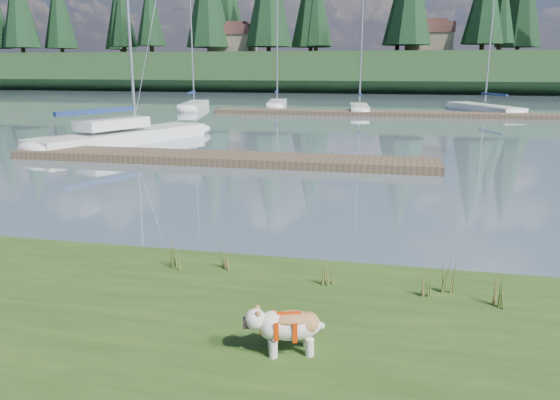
# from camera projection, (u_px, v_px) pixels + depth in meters

# --- Properties ---
(ground) EXTENTS (200.00, 200.00, 0.00)m
(ground) POSITION_uv_depth(u_px,v_px,m) (364.00, 115.00, 39.31)
(ground) COLOR slate
(ground) RESTS_ON ground
(ridge) EXTENTS (200.00, 20.00, 5.00)m
(ridge) POSITION_uv_depth(u_px,v_px,m) (384.00, 72.00, 79.50)
(ridge) COLOR #193118
(ridge) RESTS_ON ground
(bulldog) EXTENTS (0.91, 0.53, 0.53)m
(bulldog) POSITION_uv_depth(u_px,v_px,m) (288.00, 325.00, 6.08)
(bulldog) COLOR silver
(bulldog) RESTS_ON bank
(sailboat_main) EXTENTS (5.70, 10.07, 14.37)m
(sailboat_main) POSITION_uv_depth(u_px,v_px,m) (135.00, 133.00, 25.68)
(sailboat_main) COLOR white
(sailboat_main) RESTS_ON ground
(dock_near) EXTENTS (16.00, 2.00, 0.30)m
(dock_near) POSITION_uv_depth(u_px,v_px,m) (218.00, 158.00, 20.18)
(dock_near) COLOR #4C3D2C
(dock_near) RESTS_ON ground
(dock_far) EXTENTS (26.00, 2.20, 0.30)m
(dock_far) POSITION_uv_depth(u_px,v_px,m) (393.00, 114.00, 38.86)
(dock_far) COLOR #4C3D2C
(dock_far) RESTS_ON ground
(sailboat_bg_0) EXTENTS (3.00, 7.71, 11.02)m
(sailboat_bg_0) POSITION_uv_depth(u_px,v_px,m) (195.00, 105.00, 45.29)
(sailboat_bg_0) COLOR white
(sailboat_bg_0) RESTS_ON ground
(sailboat_bg_1) EXTENTS (2.55, 7.16, 10.59)m
(sailboat_bg_1) POSITION_uv_depth(u_px,v_px,m) (278.00, 103.00, 46.95)
(sailboat_bg_1) COLOR white
(sailboat_bg_1) RESTS_ON ground
(sailboat_bg_2) EXTENTS (1.99, 6.67, 10.03)m
(sailboat_bg_2) POSITION_uv_depth(u_px,v_px,m) (359.00, 108.00, 42.03)
(sailboat_bg_2) COLOR white
(sailboat_bg_2) RESTS_ON ground
(sailboat_bg_3) EXTENTS (5.39, 8.78, 12.97)m
(sailboat_bg_3) POSITION_uv_depth(u_px,v_px,m) (479.00, 107.00, 42.52)
(sailboat_bg_3) COLOR white
(sailboat_bg_3) RESTS_ON ground
(weed_0) EXTENTS (0.17, 0.14, 0.57)m
(weed_0) POSITION_uv_depth(u_px,v_px,m) (224.00, 254.00, 8.66)
(weed_0) COLOR #475B23
(weed_0) RESTS_ON bank
(weed_1) EXTENTS (0.17, 0.14, 0.47)m
(weed_1) POSITION_uv_depth(u_px,v_px,m) (328.00, 271.00, 8.03)
(weed_1) COLOR #475B23
(weed_1) RESTS_ON bank
(weed_2) EXTENTS (0.17, 0.14, 0.58)m
(weed_2) POSITION_uv_depth(u_px,v_px,m) (450.00, 278.00, 7.66)
(weed_2) COLOR #475B23
(weed_2) RESTS_ON bank
(weed_3) EXTENTS (0.17, 0.14, 0.54)m
(weed_3) POSITION_uv_depth(u_px,v_px,m) (174.00, 255.00, 8.64)
(weed_3) COLOR #475B23
(weed_3) RESTS_ON bank
(weed_4) EXTENTS (0.17, 0.14, 0.40)m
(weed_4) POSITION_uv_depth(u_px,v_px,m) (424.00, 284.00, 7.65)
(weed_4) COLOR #475B23
(weed_4) RESTS_ON bank
(weed_5) EXTENTS (0.17, 0.14, 0.58)m
(weed_5) POSITION_uv_depth(u_px,v_px,m) (501.00, 289.00, 7.27)
(weed_5) COLOR #475B23
(weed_5) RESTS_ON bank
(mud_lip) EXTENTS (60.00, 0.50, 0.14)m
(mud_lip) POSITION_uv_depth(u_px,v_px,m) (243.00, 272.00, 9.32)
(mud_lip) COLOR #33281C
(mud_lip) RESTS_ON ground
(conifer_0) EXTENTS (5.72, 5.72, 14.15)m
(conifer_0) POSITION_uv_depth(u_px,v_px,m) (18.00, 3.00, 82.73)
(conifer_0) COLOR #382619
(conifer_0) RESTS_ON ridge
(conifer_1) EXTENTS (4.40, 4.40, 11.30)m
(conifer_1) POSITION_uv_depth(u_px,v_px,m) (122.00, 13.00, 83.75)
(conifer_1) COLOR #382619
(conifer_1) RESTS_ON ridge
(conifer_3) EXTENTS (4.84, 4.84, 12.25)m
(conifer_3) POSITION_uv_depth(u_px,v_px,m) (316.00, 6.00, 78.40)
(conifer_3) COLOR #382619
(conifer_3) RESTS_ON ridge
(conifer_5) EXTENTS (3.96, 3.96, 10.35)m
(conifer_5) POSITION_uv_depth(u_px,v_px,m) (503.00, 8.00, 71.56)
(conifer_5) COLOR #382619
(conifer_5) RESTS_ON ridge
(house_0) EXTENTS (6.30, 5.30, 4.65)m
(house_0) POSITION_uv_depth(u_px,v_px,m) (233.00, 39.00, 80.04)
(house_0) COLOR gray
(house_0) RESTS_ON ridge
(house_1) EXTENTS (6.30, 5.30, 4.65)m
(house_1) POSITION_uv_depth(u_px,v_px,m) (430.00, 37.00, 75.21)
(house_1) COLOR gray
(house_1) RESTS_ON ridge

